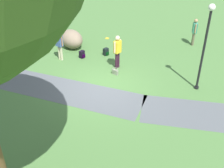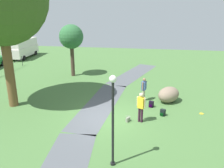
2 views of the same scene
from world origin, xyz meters
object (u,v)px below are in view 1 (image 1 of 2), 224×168
lawn_boulder (72,39)px  passerby_on_path (59,43)px  man_near_boulder (195,30)px  lamp_post (206,40)px  woman_with_handbag (117,50)px  spare_backpack_on_lawn (106,52)px  backpack_by_boulder (82,54)px  frisbee_on_grass (107,38)px  handbag_on_grass (115,72)px

lawn_boulder → passerby_on_path: (-0.05, 1.68, 0.42)m
man_near_boulder → lamp_post: bearing=94.1°
man_near_boulder → passerby_on_path: passerby_on_path is taller
woman_with_handbag → spare_backpack_on_lawn: size_ratio=4.35×
man_near_boulder → woman_with_handbag: bearing=48.4°
lamp_post → lawn_boulder: lamp_post is taller
lawn_boulder → woman_with_handbag: bearing=152.0°
passerby_on_path → backpack_by_boulder: (-1.03, -0.53, -0.75)m
lamp_post → lawn_boulder: size_ratio=1.90×
backpack_by_boulder → passerby_on_path: bearing=27.2°
woman_with_handbag → frisbee_on_grass: 4.10m
man_near_boulder → backpack_by_boulder: (5.79, 3.50, -0.73)m
man_near_boulder → spare_backpack_on_lawn: 5.46m
spare_backpack_on_lawn → frisbee_on_grass: size_ratio=1.61×
lamp_post → passerby_on_path: 7.38m
lawn_boulder → spare_backpack_on_lawn: size_ratio=5.05×
woman_with_handbag → spare_backpack_on_lawn: woman_with_handbag is taller
man_near_boulder → spare_backpack_on_lawn: bearing=31.3°
handbag_on_grass → man_near_boulder: bearing=-126.6°
lawn_boulder → woman_with_handbag: size_ratio=1.16×
lawn_boulder → woman_with_handbag: 3.72m
frisbee_on_grass → spare_backpack_on_lawn: bearing=105.4°
lawn_boulder → frisbee_on_grass: lawn_boulder is taller
lamp_post → frisbee_on_grass: 7.61m
man_near_boulder → spare_backpack_on_lawn: (4.63, 2.81, -0.73)m
spare_backpack_on_lawn → lawn_boulder: bearing=-11.6°
woman_with_handbag → frisbee_on_grass: woman_with_handbag is taller
handbag_on_grass → spare_backpack_on_lawn: bearing=-61.3°
lawn_boulder → handbag_on_grass: 4.14m
woman_with_handbag → lamp_post: bearing=166.8°
passerby_on_path → frisbee_on_grass: (-1.55, -3.57, -0.93)m
man_near_boulder → backpack_by_boulder: man_near_boulder is taller
lawn_boulder → passerby_on_path: size_ratio=1.24×
lawn_boulder → passerby_on_path: 1.73m
lawn_boulder → backpack_by_boulder: bearing=133.5°
woman_with_handbag → passerby_on_path: size_ratio=1.07×
handbag_on_grass → backpack_by_boulder: size_ratio=0.90×
lamp_post → woman_with_handbag: 4.30m
handbag_on_grass → spare_backpack_on_lawn: spare_backpack_on_lawn is taller
spare_backpack_on_lawn → frisbee_on_grass: (0.65, -2.35, -0.18)m
lawn_boulder → passerby_on_path: passerby_on_path is taller
lawn_boulder → handbag_on_grass: bearing=143.9°
woman_with_handbag → man_near_boulder: woman_with_handbag is taller
lawn_boulder → man_near_boulder: 7.28m
woman_with_handbag → backpack_by_boulder: bearing=-15.1°
passerby_on_path → handbag_on_grass: 3.45m
man_near_boulder → handbag_on_grass: (3.55, 4.78, -0.79)m
spare_backpack_on_lawn → lamp_post: bearing=156.1°
passerby_on_path → spare_backpack_on_lawn: (-2.19, -1.22, -0.75)m
passerby_on_path → frisbee_on_grass: size_ratio=6.56×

